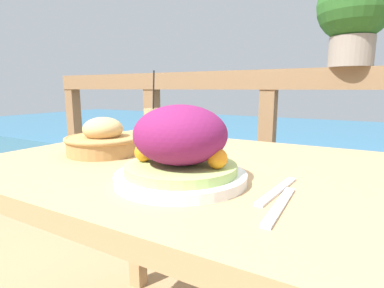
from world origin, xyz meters
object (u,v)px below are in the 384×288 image
drink_glass (158,128)px  bread_basket (104,140)px  salad_plate (181,149)px  potted_plant (355,10)px

drink_glass → bread_basket: size_ratio=1.12×
drink_glass → bread_basket: bearing=-116.9°
salad_plate → potted_plant: potted_plant is taller
drink_glass → bread_basket: (-0.08, -0.16, -0.02)m
salad_plate → potted_plant: 1.03m
bread_basket → potted_plant: (0.59, 0.78, 0.45)m
salad_plate → drink_glass: (-0.26, 0.28, -0.01)m
salad_plate → bread_basket: size_ratio=1.22×
drink_glass → bread_basket: drink_glass is taller
drink_glass → potted_plant: potted_plant is taller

